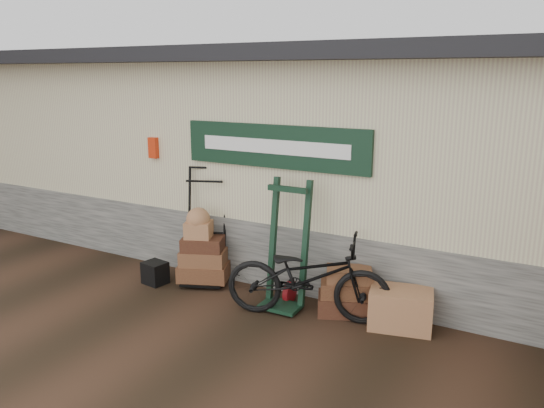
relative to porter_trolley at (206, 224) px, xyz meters
The scene contains 8 objects.
ground 1.75m from the porter_trolley, 32.31° to the right, with size 80.00×80.00×0.00m, color black.
station_building 2.45m from the porter_trolley, 55.74° to the left, with size 14.40×4.10×3.20m.
porter_trolley is the anchor object (origin of this frame).
green_barrow 1.41m from the porter_trolley, ahead, with size 0.58×0.49×1.60m, color black, non-canonical shape.
suitcase_stack 2.18m from the porter_trolley, ahead, with size 0.67×0.42×0.59m, color #3E1C13, non-canonical shape.
wicker_hamper 2.87m from the porter_trolley, ahead, with size 0.70×0.46×0.46m, color #925E3A.
black_trunk 0.98m from the porter_trolley, 139.45° to the right, with size 0.31×0.27×0.31m, color black.
bicycle 1.82m from the porter_trolley, 12.66° to the right, with size 1.97×0.69×1.14m, color black.
Camera 1 is at (2.94, -4.89, 2.85)m, focal length 35.00 mm.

